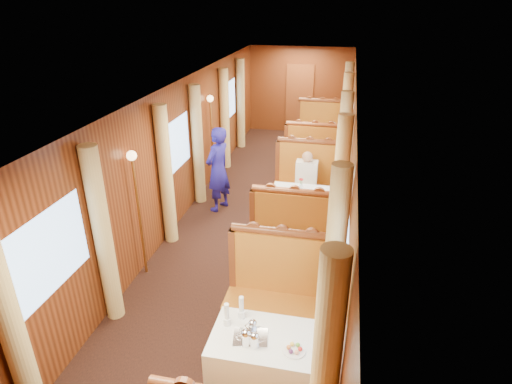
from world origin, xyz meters
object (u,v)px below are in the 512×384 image
(banquette_mid_fwd, at_px, (294,238))
(tea_tray, at_px, (250,337))
(rose_vase_mid, at_px, (301,182))
(teapot_back, at_px, (253,328))
(banquette_near_aft, at_px, (279,299))
(banquette_mid_aft, at_px, (307,186))
(passenger, at_px, (306,176))
(teapot_right, at_px, (254,341))
(steward, at_px, (218,170))
(banquette_far_aft, at_px, (320,134))
(table_near, at_px, (263,365))
(rose_vase_far, at_px, (318,126))
(banquette_far_fwd, at_px, (313,160))
(teapot_left, at_px, (246,339))
(table_far, at_px, (317,148))
(table_mid, at_px, (301,211))
(fruit_plate, at_px, (294,350))

(banquette_mid_fwd, relative_size, tea_tray, 3.94)
(banquette_mid_fwd, distance_m, rose_vase_mid, 1.14)
(teapot_back, bearing_deg, banquette_near_aft, 78.44)
(banquette_near_aft, bearing_deg, teapot_back, -96.74)
(banquette_mid_aft, bearing_deg, passenger, -90.00)
(banquette_near_aft, bearing_deg, banquette_mid_aft, 90.00)
(banquette_mid_fwd, bearing_deg, teapot_right, -91.25)
(teapot_back, relative_size, passenger, 0.19)
(passenger, bearing_deg, banquette_mid_aft, 90.00)
(steward, height_order, passenger, steward)
(rose_vase_mid, distance_m, passenger, 0.76)
(banquette_mid_aft, height_order, banquette_far_aft, same)
(teapot_right, bearing_deg, table_near, 76.19)
(tea_tray, distance_m, teapot_right, 0.13)
(banquette_mid_fwd, xyz_separation_m, banquette_far_aft, (0.00, 5.53, 0.00))
(rose_vase_far, bearing_deg, banquette_mid_aft, -89.96)
(banquette_far_aft, relative_size, passenger, 1.76)
(banquette_far_fwd, distance_m, teapot_left, 6.13)
(table_near, bearing_deg, tea_tray, -161.05)
(teapot_left, distance_m, rose_vase_mid, 3.65)
(teapot_back, distance_m, steward, 4.26)
(banquette_near_aft, distance_m, tea_tray, 1.11)
(tea_tray, height_order, steward, steward)
(tea_tray, bearing_deg, table_near, 18.95)
(banquette_far_fwd, height_order, teapot_left, banquette_far_fwd)
(teapot_back, distance_m, passenger, 4.21)
(banquette_far_fwd, xyz_separation_m, tea_tray, (-0.12, -6.03, 0.33))
(banquette_mid_aft, height_order, tea_tray, banquette_mid_aft)
(banquette_far_aft, bearing_deg, table_near, -90.00)
(banquette_mid_fwd, height_order, steward, steward)
(banquette_far_fwd, distance_m, steward, 2.61)
(banquette_far_aft, bearing_deg, table_far, -90.00)
(banquette_mid_fwd, relative_size, rose_vase_far, 3.72)
(banquette_far_aft, relative_size, teapot_right, 8.33)
(steward, bearing_deg, table_mid, 93.54)
(banquette_near_aft, bearing_deg, table_mid, 90.00)
(banquette_mid_fwd, bearing_deg, banquette_near_aft, -90.00)
(table_far, bearing_deg, teapot_left, -91.15)
(fruit_plate, distance_m, steward, 4.59)
(teapot_left, bearing_deg, steward, 102.58)
(teapot_back, height_order, fruit_plate, teapot_back)
(teapot_back, relative_size, steward, 0.09)
(fruit_plate, distance_m, passenger, 4.38)
(table_near, xyz_separation_m, rose_vase_mid, (-0.02, 3.51, 0.55))
(teapot_right, xyz_separation_m, steward, (-1.60, 4.16, 0.01))
(banquette_far_fwd, bearing_deg, rose_vase_mid, -90.56)
(banquette_mid_aft, bearing_deg, banquette_mid_fwd, -90.00)
(rose_vase_mid, height_order, rose_vase_far, same)
(tea_tray, height_order, teapot_left, teapot_left)
(table_mid, bearing_deg, table_near, -90.00)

